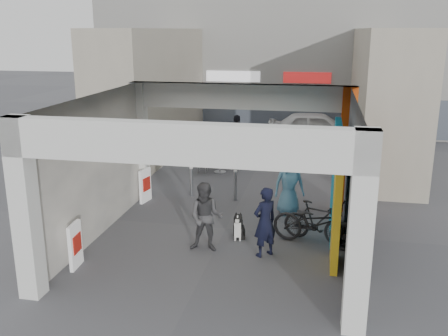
% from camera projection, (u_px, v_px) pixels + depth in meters
% --- Properties ---
extents(ground, '(90.00, 90.00, 0.00)m').
position_uv_depth(ground, '(226.00, 228.00, 12.88)').
color(ground, '#504F54').
rests_on(ground, ground).
extents(arcade_canopy, '(6.40, 6.45, 6.40)m').
position_uv_depth(arcade_canopy, '(242.00, 150.00, 11.39)').
color(arcade_canopy, silver).
rests_on(arcade_canopy, ground).
extents(far_building, '(18.00, 4.08, 8.00)m').
position_uv_depth(far_building, '(280.00, 49.00, 25.03)').
color(far_building, white).
rests_on(far_building, ground).
extents(plaza_bldg_left, '(2.00, 9.00, 5.00)m').
position_uv_depth(plaza_bldg_left, '(152.00, 93.00, 20.15)').
color(plaza_bldg_left, '#A29986').
rests_on(plaza_bldg_left, ground).
extents(plaza_bldg_right, '(2.00, 9.00, 5.00)m').
position_uv_depth(plaza_bldg_right, '(384.00, 98.00, 18.45)').
color(plaza_bldg_right, '#A29986').
rests_on(plaza_bldg_right, ground).
extents(bollard_left, '(0.09, 0.09, 0.90)m').
position_uv_depth(bollard_left, '(191.00, 182.00, 15.30)').
color(bollard_left, gray).
rests_on(bollard_left, ground).
extents(bollard_center, '(0.09, 0.09, 0.91)m').
position_uv_depth(bollard_center, '(235.00, 186.00, 14.88)').
color(bollard_center, gray).
rests_on(bollard_center, ground).
extents(bollard_right, '(0.09, 0.09, 0.99)m').
position_uv_depth(bollard_right, '(293.00, 186.00, 14.77)').
color(bollard_right, gray).
rests_on(bollard_right, ground).
extents(advert_board_near, '(0.13, 0.55, 1.00)m').
position_uv_depth(advert_board_near, '(75.00, 245.00, 10.67)').
color(advert_board_near, silver).
rests_on(advert_board_near, ground).
extents(advert_board_far, '(0.19, 0.55, 1.00)m').
position_uv_depth(advert_board_far, '(145.00, 185.00, 14.76)').
color(advert_board_far, silver).
rests_on(advert_board_far, ground).
extents(cafe_set, '(1.48, 1.20, 0.90)m').
position_uv_depth(cafe_set, '(218.00, 161.00, 18.18)').
color(cafe_set, '#9C9CA1').
rests_on(cafe_set, ground).
extents(produce_stand, '(1.16, 0.63, 0.76)m').
position_uv_depth(produce_stand, '(200.00, 154.00, 19.29)').
color(produce_stand, black).
rests_on(produce_stand, ground).
extents(crate_stack, '(0.54, 0.48, 0.56)m').
position_uv_depth(crate_stack, '(266.00, 149.00, 20.18)').
color(crate_stack, '#185619').
rests_on(crate_stack, ground).
extents(border_collie, '(0.26, 0.51, 0.71)m').
position_uv_depth(border_collie, '(239.00, 228.00, 12.18)').
color(border_collie, black).
rests_on(border_collie, ground).
extents(man_with_dog, '(0.70, 0.69, 1.62)m').
position_uv_depth(man_with_dog, '(265.00, 222.00, 11.13)').
color(man_with_dog, black).
rests_on(man_with_dog, ground).
extents(man_back_turned, '(0.82, 0.65, 1.63)m').
position_uv_depth(man_back_turned, '(206.00, 217.00, 11.41)').
color(man_back_turned, '#3F3E41').
rests_on(man_back_turned, ground).
extents(man_elderly, '(0.95, 0.76, 1.70)m').
position_uv_depth(man_elderly, '(289.00, 184.00, 13.70)').
color(man_elderly, '#578CAA').
rests_on(man_elderly, ground).
extents(man_crates, '(1.08, 0.46, 1.84)m').
position_uv_depth(man_crates, '(237.00, 139.00, 19.11)').
color(man_crates, black).
rests_on(man_crates, ground).
extents(bicycle_front, '(2.23, 1.27, 1.11)m').
position_uv_depth(bicycle_front, '(316.00, 223.00, 11.74)').
color(bicycle_front, black).
rests_on(bicycle_front, ground).
extents(bicycle_rear, '(1.75, 1.02, 1.02)m').
position_uv_depth(bicycle_rear, '(317.00, 222.00, 11.94)').
color(bicycle_rear, black).
rests_on(bicycle_rear, ground).
extents(white_van, '(4.48, 2.01, 1.50)m').
position_uv_depth(white_van, '(317.00, 128.00, 21.99)').
color(white_van, white).
rests_on(white_van, ground).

